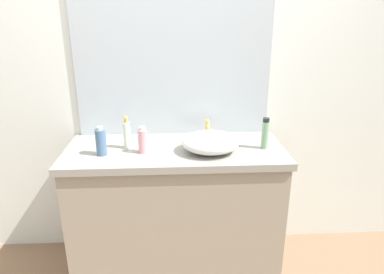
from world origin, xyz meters
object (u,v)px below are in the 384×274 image
(sink_basin, at_px, (210,142))
(lotion_bottle, at_px, (143,141))
(spray_can, at_px, (265,134))
(soap_dispenser, at_px, (127,134))
(perfume_bottle, at_px, (101,142))

(sink_basin, relative_size, lotion_bottle, 2.14)
(sink_basin, distance_m, spray_can, 0.35)
(soap_dispenser, height_order, spray_can, soap_dispenser)
(sink_basin, xyz_separation_m, soap_dispenser, (-0.52, 0.09, 0.03))
(sink_basin, distance_m, perfume_bottle, 0.67)
(sink_basin, xyz_separation_m, spray_can, (0.35, 0.03, 0.04))
(sink_basin, height_order, soap_dispenser, soap_dispenser)
(sink_basin, bearing_deg, soap_dispenser, 170.30)
(spray_can, bearing_deg, soap_dispenser, 176.43)
(perfume_bottle, xyz_separation_m, spray_can, (1.02, 0.05, 0.01))
(soap_dispenser, height_order, perfume_bottle, soap_dispenser)
(perfume_bottle, bearing_deg, soap_dispenser, 36.06)
(sink_basin, distance_m, soap_dispenser, 0.53)
(soap_dispenser, bearing_deg, lotion_bottle, -38.11)
(sink_basin, height_order, lotion_bottle, lotion_bottle)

